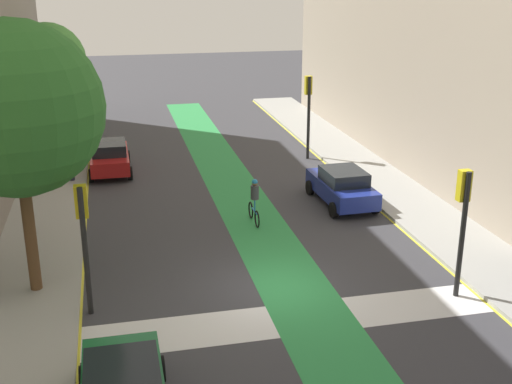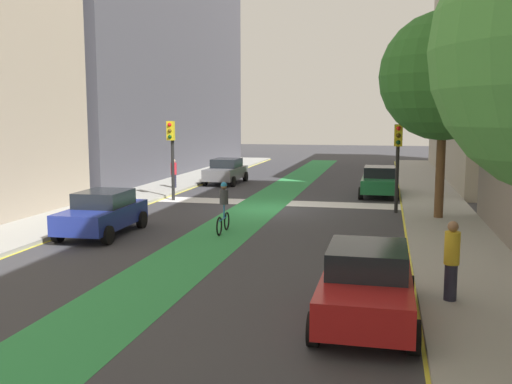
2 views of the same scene
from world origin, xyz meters
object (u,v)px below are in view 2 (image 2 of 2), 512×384
at_px(traffic_signal_near_left, 398,151).
at_px(car_grey_right_near, 226,171).
at_px(car_red_left_far, 367,284).
at_px(cyclist_in_lane, 224,206).
at_px(traffic_signal_near_right, 172,145).
at_px(street_tree_near, 444,76).
at_px(car_blue_right_far, 103,213).
at_px(car_green_left_near, 379,181).
at_px(pedestrian_sidewalk_left_a, 452,260).
at_px(pedestrian_sidewalk_right_a, 174,173).

distance_m(traffic_signal_near_left, car_grey_right_near, 13.95).
distance_m(car_red_left_far, cyclist_in_lane, 9.87).
xyz_separation_m(traffic_signal_near_right, cyclist_in_lane, (-4.75, 7.14, -1.84)).
xyz_separation_m(car_grey_right_near, cyclist_in_lane, (-4.13, 14.88, 0.17)).
bearing_deg(street_tree_near, traffic_signal_near_right, -13.20).
distance_m(car_blue_right_far, car_grey_right_near, 16.23).
xyz_separation_m(car_blue_right_far, car_green_left_near, (-9.57, -12.51, 0.00)).
height_order(traffic_signal_near_right, street_tree_near, street_tree_near).
height_order(traffic_signal_near_right, pedestrian_sidewalk_left_a, traffic_signal_near_right).
xyz_separation_m(traffic_signal_near_left, street_tree_near, (-1.66, 1.57, 3.06)).
relative_size(car_blue_right_far, street_tree_near, 0.52).
xyz_separation_m(traffic_signal_near_left, car_green_left_near, (0.81, -5.41, -1.94)).
relative_size(traffic_signal_near_right, pedestrian_sidewalk_right_a, 2.41).
xyz_separation_m(pedestrian_sidewalk_right_a, pedestrian_sidewalk_left_a, (-13.40, 17.89, 0.08)).
distance_m(car_red_left_far, car_blue_right_far, 11.79).
distance_m(car_red_left_far, street_tree_near, 13.60).
relative_size(traffic_signal_near_right, car_green_left_near, 0.95).
bearing_deg(car_grey_right_near, pedestrian_sidewalk_left_a, 117.61).
height_order(car_green_left_near, street_tree_near, street_tree_near).
xyz_separation_m(cyclist_in_lane, pedestrian_sidewalk_left_a, (-7.25, 6.87, 0.10)).
bearing_deg(pedestrian_sidewalk_right_a, traffic_signal_near_right, 109.90).
xyz_separation_m(car_blue_right_far, cyclist_in_lane, (-4.13, -1.36, 0.17)).
relative_size(car_red_left_far, pedestrian_sidewalk_left_a, 2.34).
distance_m(traffic_signal_near_left, cyclist_in_lane, 8.67).
bearing_deg(traffic_signal_near_left, car_blue_right_far, 34.39).
xyz_separation_m(car_grey_right_near, street_tree_near, (-12.03, 10.71, 5.00)).
xyz_separation_m(cyclist_in_lane, street_tree_near, (-7.90, -4.17, 4.83)).
xyz_separation_m(traffic_signal_near_left, cyclist_in_lane, (6.24, 5.75, -1.77)).
relative_size(cyclist_in_lane, pedestrian_sidewalk_left_a, 1.03).
height_order(car_red_left_far, car_grey_right_near, same).
distance_m(traffic_signal_near_right, car_blue_right_far, 8.75).
bearing_deg(car_green_left_near, street_tree_near, 109.45).
xyz_separation_m(traffic_signal_near_left, car_grey_right_near, (10.37, -9.13, -1.94)).
height_order(traffic_signal_near_right, car_red_left_far, traffic_signal_near_right).
bearing_deg(street_tree_near, car_grey_right_near, -41.68).
xyz_separation_m(car_green_left_near, pedestrian_sidewalk_left_a, (-1.81, 18.02, 0.27)).
bearing_deg(car_red_left_far, pedestrian_sidewalk_left_a, -142.79).
height_order(car_blue_right_far, pedestrian_sidewalk_left_a, pedestrian_sidewalk_left_a).
relative_size(car_blue_right_far, pedestrian_sidewalk_left_a, 2.37).
bearing_deg(cyclist_in_lane, traffic_signal_near_left, -137.37).
relative_size(traffic_signal_near_left, car_blue_right_far, 0.92).
bearing_deg(car_blue_right_far, car_red_left_far, 144.32).
bearing_deg(traffic_signal_near_left, traffic_signal_near_right, -7.22).
bearing_deg(pedestrian_sidewalk_left_a, car_blue_right_far, -25.84).
distance_m(traffic_signal_near_left, car_green_left_near, 5.80).
bearing_deg(car_grey_right_near, car_blue_right_far, 89.99).
bearing_deg(car_grey_right_near, traffic_signal_near_left, 138.63).
distance_m(car_grey_right_near, pedestrian_sidewalk_left_a, 24.54).
bearing_deg(car_grey_right_near, cyclist_in_lane, 105.51).
height_order(car_blue_right_far, cyclist_in_lane, cyclist_in_lane).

